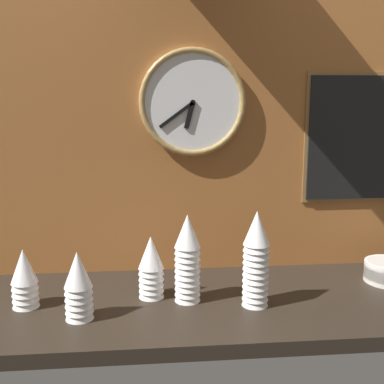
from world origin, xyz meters
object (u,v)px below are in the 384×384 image
object	(u,v)px
cup_stack_center_right	(256,259)
menu_board	(368,138)
cup_stack_far_left	(24,278)
cup_stack_center_left	(151,267)
cup_stack_left	(78,286)
wall_clock	(193,103)
cup_stack_center	(187,258)

from	to	relation	value
cup_stack_center_right	menu_board	bearing A→B (deg)	34.40
cup_stack_far_left	cup_stack_center_right	world-z (taller)	cup_stack_center_right
cup_stack_center_left	menu_board	world-z (taller)	menu_board
cup_stack_left	wall_clock	world-z (taller)	wall_clock
wall_clock	cup_stack_left	bearing A→B (deg)	-134.71
cup_stack_center	cup_stack_center_right	bearing A→B (deg)	-14.64
cup_stack_far_left	cup_stack_center_left	bearing A→B (deg)	5.56
cup_stack_far_left	wall_clock	bearing A→B (deg)	26.56
cup_stack_center	cup_stack_center_left	bearing A→B (deg)	160.92
cup_stack_center_right	wall_clock	distance (m)	0.54
cup_stack_far_left	cup_stack_left	distance (m)	0.18
cup_stack_left	menu_board	distance (m)	1.06
cup_stack_center_right	menu_board	xyz separation A→B (m)	(0.45, 0.31, 0.31)
menu_board	cup_stack_far_left	bearing A→B (deg)	-166.79
cup_stack_center_left	wall_clock	size ratio (longest dim) A/B	0.54
cup_stack_center	wall_clock	size ratio (longest dim) A/B	0.75
cup_stack_left	cup_stack_center_right	bearing A→B (deg)	4.75
cup_stack_center_right	menu_board	world-z (taller)	menu_board
cup_stack_far_left	menu_board	bearing A→B (deg)	13.21
cup_stack_far_left	cup_stack_left	size ratio (longest dim) A/B	0.90
cup_stack_center_right	cup_stack_far_left	bearing A→B (deg)	175.51
cup_stack_center_left	cup_stack_center_right	distance (m)	0.31
cup_stack_center_left	wall_clock	xyz separation A→B (m)	(0.14, 0.21, 0.47)
cup_stack_far_left	cup_stack_center_right	bearing A→B (deg)	-4.49
cup_stack_center_left	cup_stack_center	bearing A→B (deg)	-19.08
cup_stack_left	wall_clock	xyz separation A→B (m)	(0.34, 0.34, 0.47)
cup_stack_center_left	cup_stack_center	xyz separation A→B (m)	(0.10, -0.04, 0.04)
cup_stack_center_left	cup_stack_left	size ratio (longest dim) A/B	1.00
wall_clock	cup_stack_center_right	bearing A→B (deg)	-63.45
cup_stack_center_left	menu_board	bearing A→B (deg)	16.70
cup_stack_center_left	cup_stack_center	world-z (taller)	cup_stack_center
menu_board	cup_stack_left	bearing A→B (deg)	-159.57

